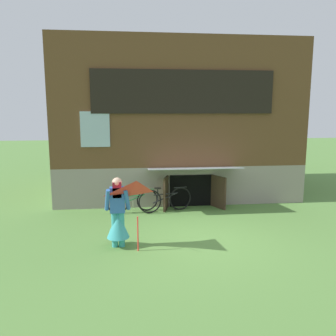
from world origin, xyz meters
TOP-DOWN VIEW (x-y plane):
  - ground_plane at (0.00, 0.00)m, footprint 60.00×60.00m
  - log_house at (-0.00, 5.54)m, footprint 8.42×6.20m
  - person at (-2.00, -0.24)m, footprint 0.61×0.52m
  - kite at (-1.57, -0.79)m, footprint 1.00×1.05m
  - bicycle_black at (-0.64, 2.45)m, footprint 1.71×0.48m
  - bicycle_green at (-1.65, 2.49)m, footprint 1.59×0.44m

SIDE VIEW (x-z plane):
  - ground_plane at x=0.00m, z-range 0.00..0.00m
  - bicycle_green at x=-1.65m, z-range -0.01..0.73m
  - bicycle_black at x=-0.64m, z-range -0.01..0.78m
  - person at x=-2.00m, z-range -0.13..1.51m
  - kite at x=-1.57m, z-range 0.51..2.04m
  - log_house at x=0.00m, z-range 0.00..5.49m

